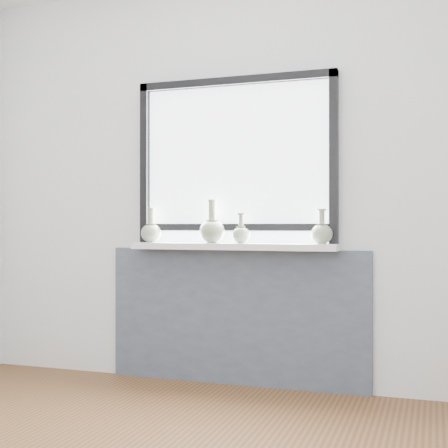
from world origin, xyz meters
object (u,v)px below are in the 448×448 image
(vase_a, at_px, (151,231))
(vase_b, at_px, (212,229))
(windowsill, at_px, (232,246))
(vase_c, at_px, (241,233))
(vase_d, at_px, (322,232))

(vase_a, bearing_deg, vase_b, -1.03)
(windowsill, height_order, vase_a, vase_a)
(vase_b, bearing_deg, vase_a, 178.97)
(windowsill, distance_m, vase_b, 0.17)
(windowsill, distance_m, vase_c, 0.10)
(vase_a, relative_size, vase_b, 0.83)
(vase_c, bearing_deg, vase_d, -0.14)
(vase_c, height_order, vase_d, vase_d)
(vase_b, relative_size, vase_d, 1.30)
(vase_b, xyz_separation_m, vase_c, (0.19, 0.01, -0.02))
(vase_a, relative_size, vase_d, 1.08)
(windowsill, height_order, vase_b, vase_b)
(windowsill, bearing_deg, vase_a, 179.53)
(vase_d, bearing_deg, vase_a, -179.90)
(windowsill, height_order, vase_d, vase_d)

